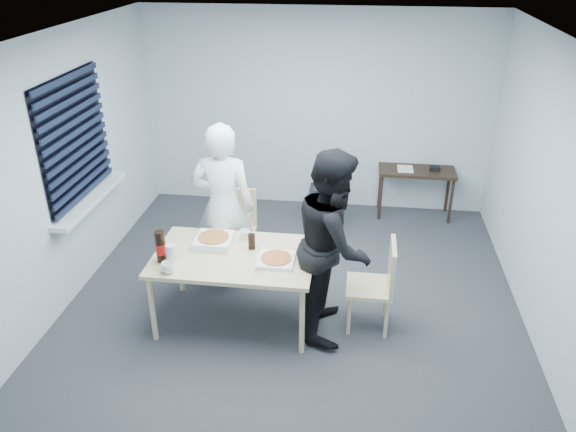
# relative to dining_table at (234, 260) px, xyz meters

# --- Properties ---
(room) EXTENTS (5.00, 5.00, 5.00)m
(room) POSITION_rel_dining_table_xyz_m (-1.69, 0.64, 0.78)
(room) COLOR #323237
(room) RESTS_ON ground
(dining_table) EXTENTS (1.47, 0.93, 0.72)m
(dining_table) POSITION_rel_dining_table_xyz_m (0.00, 0.00, 0.00)
(dining_table) COLOR beige
(dining_table) RESTS_ON ground
(chair_far) EXTENTS (0.42, 0.42, 0.89)m
(chair_far) POSITION_rel_dining_table_xyz_m (-0.20, 1.00, -0.15)
(chair_far) COLOR beige
(chair_far) RESTS_ON ground
(chair_right) EXTENTS (0.42, 0.42, 0.89)m
(chair_right) POSITION_rel_dining_table_xyz_m (1.34, 0.06, -0.15)
(chair_right) COLOR beige
(chair_right) RESTS_ON ground
(person_white) EXTENTS (0.65, 0.42, 1.77)m
(person_white) POSITION_rel_dining_table_xyz_m (-0.24, 0.63, 0.23)
(person_white) COLOR white
(person_white) RESTS_ON ground
(person_black) EXTENTS (0.47, 0.86, 1.77)m
(person_black) POSITION_rel_dining_table_xyz_m (0.91, 0.02, 0.23)
(person_black) COLOR black
(person_black) RESTS_ON ground
(side_table) EXTENTS (0.97, 0.43, 0.65)m
(side_table) POSITION_rel_dining_table_xyz_m (1.84, 2.52, -0.09)
(side_table) COLOR black
(side_table) RESTS_ON ground
(stool) EXTENTS (0.39, 0.39, 0.55)m
(stool) POSITION_rel_dining_table_xyz_m (0.71, 1.98, -0.22)
(stool) COLOR black
(stool) RESTS_ON ground
(backpack) EXTENTS (0.26, 0.19, 0.37)m
(backpack) POSITION_rel_dining_table_xyz_m (0.71, 1.97, 0.07)
(backpack) COLOR slate
(backpack) RESTS_ON stool
(pizza_box_a) EXTENTS (0.34, 0.34, 0.09)m
(pizza_box_a) POSITION_rel_dining_table_xyz_m (-0.23, 0.17, 0.10)
(pizza_box_a) COLOR white
(pizza_box_a) RESTS_ON dining_table
(pizza_box_b) EXTENTS (0.33, 0.33, 0.05)m
(pizza_box_b) POSITION_rel_dining_table_xyz_m (0.40, -0.07, 0.08)
(pizza_box_b) COLOR white
(pizza_box_b) RESTS_ON dining_table
(mug_a) EXTENTS (0.17, 0.17, 0.10)m
(mug_a) POSITION_rel_dining_table_xyz_m (-0.50, -0.37, 0.11)
(mug_a) COLOR white
(mug_a) RESTS_ON dining_table
(mug_b) EXTENTS (0.10, 0.10, 0.09)m
(mug_b) POSITION_rel_dining_table_xyz_m (0.04, 0.31, 0.11)
(mug_b) COLOR white
(mug_b) RESTS_ON dining_table
(cola_glass) EXTENTS (0.08, 0.08, 0.15)m
(cola_glass) POSITION_rel_dining_table_xyz_m (0.14, 0.14, 0.13)
(cola_glass) COLOR black
(cola_glass) RESTS_ON dining_table
(soda_bottle) EXTENTS (0.09, 0.09, 0.30)m
(soda_bottle) POSITION_rel_dining_table_xyz_m (-0.61, -0.20, 0.20)
(soda_bottle) COLOR black
(soda_bottle) RESTS_ON dining_table
(plastic_cups) EXTENTS (0.11, 0.11, 0.21)m
(plastic_cups) POSITION_rel_dining_table_xyz_m (-0.51, -0.25, 0.16)
(plastic_cups) COLOR silver
(plastic_cups) RESTS_ON dining_table
(rubber_band) EXTENTS (0.08, 0.08, 0.00)m
(rubber_band) POSITION_rel_dining_table_xyz_m (0.27, -0.27, 0.06)
(rubber_band) COLOR red
(rubber_band) RESTS_ON dining_table
(papers) EXTENTS (0.22, 0.28, 0.00)m
(papers) POSITION_rel_dining_table_xyz_m (1.69, 2.53, -0.01)
(papers) COLOR white
(papers) RESTS_ON side_table
(black_box) EXTENTS (0.14, 0.12, 0.05)m
(black_box) POSITION_rel_dining_table_xyz_m (2.06, 2.53, 0.02)
(black_box) COLOR black
(black_box) RESTS_ON side_table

